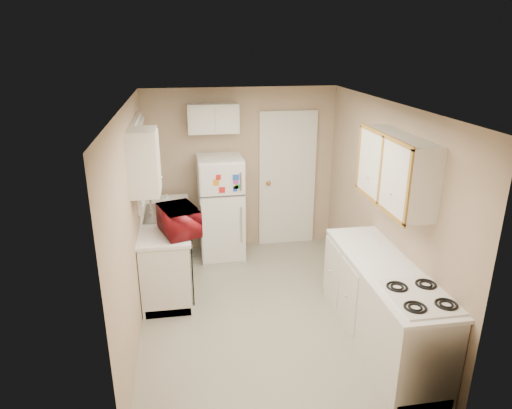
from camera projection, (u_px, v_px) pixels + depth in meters
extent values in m
plane|color=#ADAA96|center=(263.00, 309.00, 5.42)|extent=(3.80, 3.80, 0.00)
plane|color=white|center=(264.00, 105.00, 4.60)|extent=(3.80, 3.80, 0.00)
plane|color=tan|center=(132.00, 223.00, 4.80)|extent=(3.80, 3.80, 0.00)
plane|color=tan|center=(383.00, 208.00, 5.22)|extent=(3.80, 3.80, 0.00)
plane|color=tan|center=(241.00, 170.00, 6.77)|extent=(2.80, 2.80, 0.00)
plane|color=tan|center=(310.00, 311.00, 3.24)|extent=(2.80, 2.80, 0.00)
cube|color=silver|center=(168.00, 249.00, 5.93)|extent=(0.60, 1.80, 0.90)
cube|color=black|center=(191.00, 266.00, 5.41)|extent=(0.03, 0.58, 0.72)
cube|color=gray|center=(166.00, 216.00, 5.93)|extent=(0.54, 0.74, 0.16)
imported|color=maroon|center=(179.00, 221.00, 5.27)|extent=(0.63, 0.47, 0.38)
imported|color=white|center=(167.00, 198.00, 6.16)|extent=(0.08, 0.08, 0.16)
cube|color=silver|center=(141.00, 161.00, 5.64)|extent=(0.10, 0.98, 1.08)
cube|color=silver|center=(144.00, 162.00, 4.82)|extent=(0.30, 0.45, 0.70)
cube|color=silver|center=(221.00, 208.00, 6.52)|extent=(0.63, 0.61, 1.50)
cube|color=silver|center=(213.00, 118.00, 6.30)|extent=(0.70, 0.30, 0.40)
cube|color=silver|center=(287.00, 180.00, 6.90)|extent=(0.86, 0.06, 2.08)
cube|color=silver|center=(382.00, 305.00, 4.69)|extent=(0.60, 2.00, 0.90)
cube|color=silver|center=(414.00, 345.00, 4.15)|extent=(0.54, 0.66, 0.80)
cube|color=silver|center=(396.00, 170.00, 4.53)|extent=(0.30, 1.20, 0.70)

